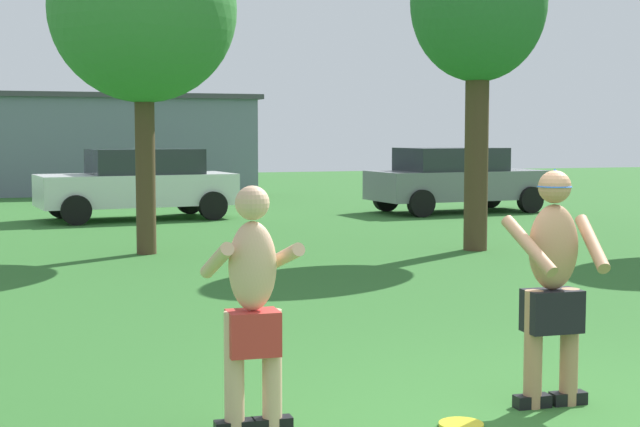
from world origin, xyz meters
name	(u,v)px	position (x,y,z in m)	size (l,w,h in m)	color
ground_plane	(564,423)	(0.00, 0.00, 0.00)	(80.00, 80.00, 0.00)	#2D6628
player_with_cap	(553,277)	(0.13, 0.37, 0.93)	(0.70, 0.57, 1.70)	black
player_in_red	(253,305)	(-2.03, 0.49, 0.84)	(0.57, 0.57, 1.61)	black
frisbee	(461,425)	(-0.70, 0.14, 0.01)	(0.30, 0.30, 0.03)	yellow
car_white_mid_lot	(139,183)	(-0.44, 16.27, 0.82)	(4.45, 2.35, 1.58)	white
car_gray_far_end	(456,179)	(7.18, 15.63, 0.82)	(4.41, 2.26, 1.58)	slate
outbuilding_behind_lot	(103,143)	(0.02, 27.46, 1.60)	(9.62, 5.88, 3.18)	slate
tree_left_field	(478,7)	(3.99, 8.69, 3.98)	(2.22, 2.22, 5.37)	#4C3823
tree_behind_players	(143,11)	(-1.25, 9.97, 3.87)	(2.96, 2.96, 5.36)	#4C3823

